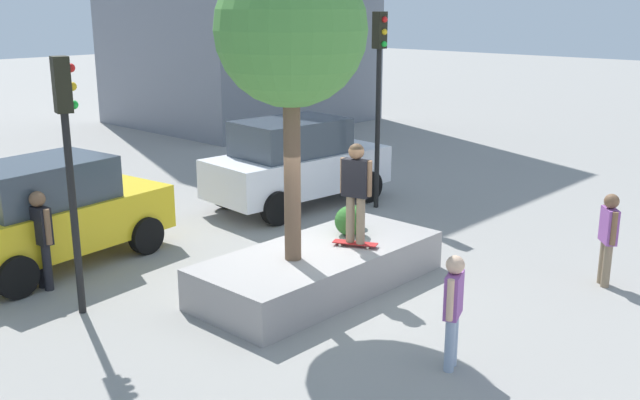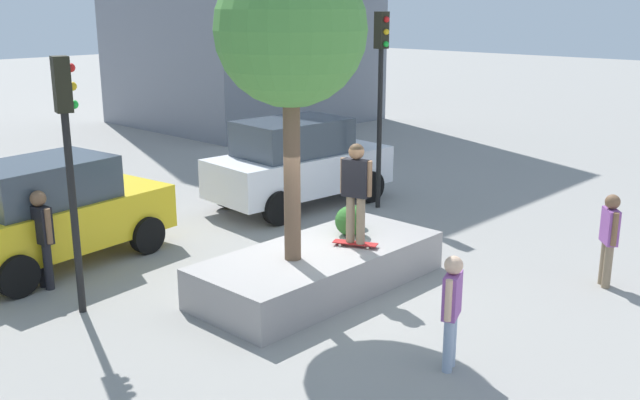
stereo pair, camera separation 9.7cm
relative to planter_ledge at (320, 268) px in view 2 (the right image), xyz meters
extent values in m
plane|color=gray|center=(-0.10, 0.02, -0.36)|extent=(120.00, 120.00, 0.00)
cube|color=gray|center=(0.00, 0.00, 0.00)|extent=(4.67, 2.03, 0.72)
cylinder|color=brown|center=(-0.68, 0.00, 1.92)|extent=(0.28, 0.28, 3.12)
sphere|color=#4C8C3D|center=(-0.68, 0.00, 4.15)|extent=(2.44, 2.44, 2.44)
sphere|color=#2D6628|center=(1.38, 0.44, 0.58)|extent=(0.44, 0.44, 0.44)
sphere|color=#2D6628|center=(0.97, 0.14, 0.64)|extent=(0.56, 0.56, 0.56)
cube|color=#A51E1E|center=(0.54, -0.36, 0.42)|extent=(0.52, 0.81, 0.02)
sphere|color=beige|center=(0.72, -0.55, 0.39)|extent=(0.06, 0.06, 0.06)
sphere|color=beige|center=(0.57, -0.62, 0.39)|extent=(0.06, 0.06, 0.06)
sphere|color=beige|center=(0.51, -0.09, 0.39)|extent=(0.06, 0.06, 0.06)
sphere|color=beige|center=(0.36, -0.16, 0.39)|extent=(0.06, 0.06, 0.06)
cylinder|color=#847056|center=(0.51, -0.26, 0.86)|extent=(0.16, 0.16, 0.85)
cylinder|color=#847056|center=(0.56, -0.46, 0.86)|extent=(0.16, 0.16, 0.85)
cube|color=black|center=(0.54, -0.36, 1.62)|extent=(0.31, 0.52, 0.67)
cylinder|color=brown|center=(0.48, -0.11, 1.63)|extent=(0.10, 0.10, 0.63)
cylinder|color=brown|center=(0.60, -0.60, 1.63)|extent=(0.10, 0.10, 0.63)
sphere|color=brown|center=(0.54, -0.36, 2.09)|extent=(0.28, 0.28, 0.28)
cube|color=gold|center=(-2.58, 4.59, 0.47)|extent=(4.66, 2.38, 0.89)
cube|color=#38424C|center=(-2.81, 4.56, 1.32)|extent=(2.68, 1.93, 0.81)
cylinder|color=black|center=(-1.27, 5.69, 0.02)|extent=(0.78, 0.31, 0.76)
cylinder|color=black|center=(-1.05, 3.82, 0.02)|extent=(0.78, 0.31, 0.76)
cylinder|color=black|center=(-3.90, 3.49, 0.02)|extent=(0.78, 0.31, 0.76)
cube|color=white|center=(3.69, 4.16, 0.51)|extent=(4.86, 2.36, 0.94)
cube|color=#38424C|center=(3.46, 4.18, 1.41)|extent=(2.77, 1.95, 0.85)
cylinder|color=black|center=(5.27, 5.02, 0.04)|extent=(0.82, 0.30, 0.80)
cylinder|color=black|center=(5.11, 3.05, 0.04)|extent=(0.82, 0.30, 0.80)
cylinder|color=black|center=(2.27, 5.27, 0.04)|extent=(0.82, 0.30, 0.80)
cylinder|color=black|center=(2.11, 3.30, 0.04)|extent=(0.82, 0.30, 0.80)
cylinder|color=black|center=(4.84, 2.58, 1.59)|extent=(0.12, 0.12, 3.89)
cube|color=black|center=(4.84, 2.58, 3.96)|extent=(0.29, 0.26, 0.85)
sphere|color=red|center=(4.83, 2.43, 4.20)|extent=(0.14, 0.14, 0.14)
sphere|color=gold|center=(4.83, 2.43, 3.92)|extent=(0.14, 0.14, 0.14)
sphere|color=green|center=(4.83, 2.43, 3.64)|extent=(0.14, 0.14, 0.14)
cylinder|color=black|center=(-3.46, 2.12, 1.29)|extent=(0.12, 0.12, 3.30)
cube|color=black|center=(-3.46, 2.12, 3.36)|extent=(0.31, 0.34, 0.85)
sphere|color=red|center=(-3.32, 2.08, 3.61)|extent=(0.14, 0.14, 0.14)
sphere|color=gold|center=(-3.32, 2.08, 3.33)|extent=(0.14, 0.14, 0.14)
sphere|color=green|center=(-3.32, 2.08, 3.05)|extent=(0.14, 0.14, 0.14)
cylinder|color=#847056|center=(3.64, -3.61, 0.04)|extent=(0.15, 0.15, 0.81)
cylinder|color=#847056|center=(3.49, -3.74, 0.04)|extent=(0.15, 0.15, 0.81)
cube|color=#8C4C99|center=(3.56, -3.67, 0.76)|extent=(0.47, 0.44, 0.63)
cylinder|color=brown|center=(3.74, -3.52, 0.78)|extent=(0.10, 0.10, 0.60)
cylinder|color=brown|center=(3.38, -3.83, 0.78)|extent=(0.10, 0.10, 0.60)
sphere|color=brown|center=(3.56, -3.67, 1.21)|extent=(0.26, 0.26, 0.26)
cylinder|color=#8C9EB7|center=(-1.04, -3.39, 0.03)|extent=(0.14, 0.14, 0.78)
cylinder|color=#8C9EB7|center=(-0.86, -3.32, 0.03)|extent=(0.14, 0.14, 0.78)
cube|color=#8C4C99|center=(-0.95, -3.36, 0.73)|extent=(0.48, 0.33, 0.61)
cylinder|color=#D8AD8C|center=(-1.17, -3.44, 0.75)|extent=(0.10, 0.10, 0.58)
cylinder|color=#D8AD8C|center=(-0.73, -3.27, 0.75)|extent=(0.10, 0.10, 0.58)
sphere|color=#D8AD8C|center=(-0.95, -3.36, 1.17)|extent=(0.26, 0.26, 0.26)
cylinder|color=black|center=(-3.38, 3.63, 0.07)|extent=(0.16, 0.16, 0.85)
cylinder|color=black|center=(-3.36, 3.43, 0.07)|extent=(0.16, 0.16, 0.85)
cube|color=black|center=(-3.37, 3.53, 0.82)|extent=(0.24, 0.49, 0.67)
cylinder|color=brown|center=(-3.39, 3.78, 0.84)|extent=(0.10, 0.10, 0.63)
cylinder|color=brown|center=(-3.35, 3.28, 0.84)|extent=(0.10, 0.10, 0.63)
sphere|color=brown|center=(-3.37, 3.53, 1.30)|extent=(0.28, 0.28, 0.28)
camera|label=1|loc=(-8.85, -8.21, 4.53)|focal=40.51mm
camera|label=2|loc=(-8.79, -8.28, 4.53)|focal=40.51mm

